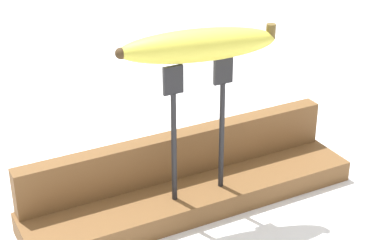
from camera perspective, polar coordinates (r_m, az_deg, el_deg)
The scene contains 5 objects.
ground_plane at distance 0.89m, azimuth 0.00°, elevation -7.58°, with size 3.00×3.00×0.00m, color silver.
wooden_board at distance 0.88m, azimuth 0.00°, elevation -6.76°, with size 0.47×0.10×0.03m, color brown.
board_backstop at distance 0.89m, azimuth -1.17°, elevation -3.03°, with size 0.46×0.03×0.06m, color brown.
fork_stand_center at distance 0.81m, azimuth 0.57°, elevation 0.27°, with size 0.10×0.01×0.19m.
banana_raised_center at distance 0.77m, azimuth 0.60°, elevation 6.72°, with size 0.20×0.08×0.04m.
Camera 1 is at (-0.35, -0.65, 0.49)m, focal length 59.54 mm.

